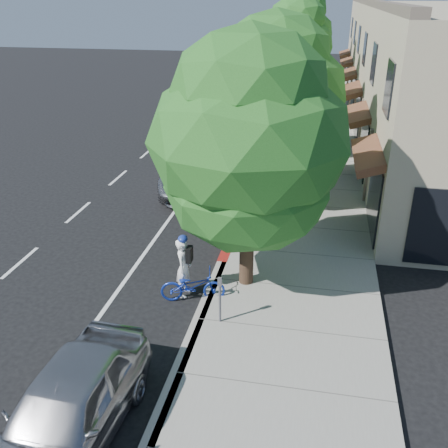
% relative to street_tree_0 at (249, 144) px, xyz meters
% --- Properties ---
extents(ground, '(120.00, 120.00, 0.00)m').
position_rel_street_tree_0_xyz_m(ground, '(-0.90, 2.00, -4.18)').
color(ground, black).
rests_on(ground, ground).
extents(sidewalk, '(4.60, 56.00, 0.15)m').
position_rel_street_tree_0_xyz_m(sidewalk, '(1.40, 10.00, -4.10)').
color(sidewalk, gray).
rests_on(sidewalk, ground).
extents(curb, '(0.30, 56.00, 0.15)m').
position_rel_street_tree_0_xyz_m(curb, '(-0.90, 10.00, -4.10)').
color(curb, '#9E998E').
rests_on(curb, ground).
extents(curb_red_segment, '(0.32, 4.00, 0.15)m').
position_rel_street_tree_0_xyz_m(curb_red_segment, '(-0.90, 3.00, -4.10)').
color(curb_red_segment, maroon).
rests_on(curb_red_segment, ground).
extents(storefront_building, '(10.00, 36.00, 7.00)m').
position_rel_street_tree_0_xyz_m(storefront_building, '(8.70, 20.00, -0.68)').
color(storefront_building, tan).
rests_on(storefront_building, ground).
extents(street_tree_0, '(5.17, 5.17, 7.07)m').
position_rel_street_tree_0_xyz_m(street_tree_0, '(0.00, 0.00, 0.00)').
color(street_tree_0, black).
rests_on(street_tree_0, ground).
extents(street_tree_1, '(5.27, 5.27, 7.20)m').
position_rel_street_tree_0_xyz_m(street_tree_1, '(0.00, 6.00, 0.08)').
color(street_tree_1, black).
rests_on(street_tree_1, ground).
extents(street_tree_2, '(3.97, 3.97, 6.94)m').
position_rel_street_tree_0_xyz_m(street_tree_2, '(0.00, 12.00, 0.17)').
color(street_tree_2, black).
rests_on(street_tree_2, ground).
extents(street_tree_3, '(4.29, 4.29, 7.61)m').
position_rel_street_tree_0_xyz_m(street_tree_3, '(0.00, 18.00, 0.60)').
color(street_tree_3, black).
rests_on(street_tree_3, ground).
extents(street_tree_4, '(4.23, 4.23, 7.93)m').
position_rel_street_tree_0_xyz_m(street_tree_4, '(-0.00, 24.00, 0.86)').
color(street_tree_4, black).
rests_on(street_tree_4, ground).
extents(street_tree_5, '(4.17, 4.17, 7.57)m').
position_rel_street_tree_0_xyz_m(street_tree_5, '(-0.00, 30.00, 0.60)').
color(street_tree_5, black).
rests_on(street_tree_5, ground).
extents(cyclist, '(0.43, 0.64, 1.70)m').
position_rel_street_tree_0_xyz_m(cyclist, '(-1.60, -0.75, -3.32)').
color(cyclist, white).
rests_on(cyclist, ground).
extents(bicycle, '(1.83, 0.98, 0.91)m').
position_rel_street_tree_0_xyz_m(bicycle, '(-1.30, -1.00, -3.72)').
color(bicycle, '#1730A0').
rests_on(bicycle, ground).
extents(silver_suv, '(3.71, 6.65, 1.76)m').
position_rel_street_tree_0_xyz_m(silver_suv, '(-3.10, 7.50, -3.30)').
color(silver_suv, '#A1A1A5').
rests_on(silver_suv, ground).
extents(dark_sedan, '(2.40, 5.17, 1.64)m').
position_rel_street_tree_0_xyz_m(dark_sedan, '(-3.10, 11.00, -3.36)').
color(dark_sedan, black).
rests_on(dark_sedan, ground).
extents(white_pickup, '(2.28, 5.30, 1.52)m').
position_rel_street_tree_0_xyz_m(white_pickup, '(-2.25, 20.23, -3.41)').
color(white_pickup, silver).
rests_on(white_pickup, ground).
extents(dark_suv_far, '(2.58, 5.09, 1.66)m').
position_rel_street_tree_0_xyz_m(dark_suv_far, '(-3.10, 25.55, -3.34)').
color(dark_suv_far, black).
rests_on(dark_suv_far, ground).
extents(near_car_a, '(2.03, 4.60, 1.54)m').
position_rel_street_tree_0_xyz_m(near_car_a, '(-2.36, -6.00, -3.40)').
color(near_car_a, '#A6A5AA').
rests_on(near_car_a, ground).
extents(pedestrian, '(1.17, 1.12, 1.90)m').
position_rel_street_tree_0_xyz_m(pedestrian, '(2.07, 10.01, -3.08)').
color(pedestrian, black).
rests_on(pedestrian, sidewalk).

